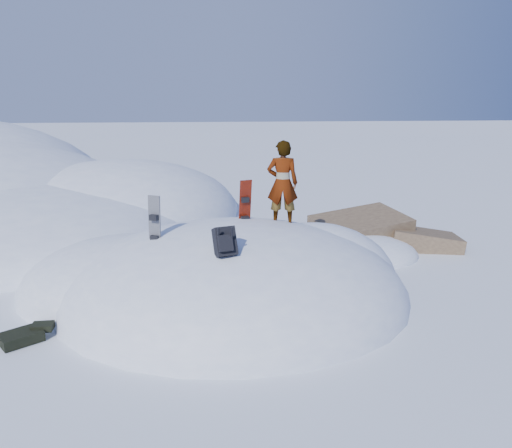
{
  "coord_description": "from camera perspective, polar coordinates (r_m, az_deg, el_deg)",
  "views": [
    {
      "loc": [
        -0.4,
        -9.35,
        4.03
      ],
      "look_at": [
        0.47,
        0.3,
        1.44
      ],
      "focal_mm": 35.0,
      "sensor_mm": 36.0,
      "label": 1
    }
  ],
  "objects": [
    {
      "name": "ground",
      "position": [
        10.19,
        -2.52,
        -8.37
      ],
      "size": [
        120.0,
        120.0,
        0.0
      ],
      "primitive_type": "plane",
      "color": "white",
      "rests_on": "ground"
    },
    {
      "name": "rock_outcrop",
      "position": [
        13.64,
        12.68,
        -2.57
      ],
      "size": [
        4.68,
        4.41,
        1.68
      ],
      "color": "brown",
      "rests_on": "ground"
    },
    {
      "name": "person",
      "position": [
        10.4,
        3.04,
        4.69
      ],
      "size": [
        0.7,
        0.52,
        1.78
      ],
      "primitive_type": "imported",
      "rotation": [
        0.0,
        0.0,
        2.99
      ],
      "color": "slate",
      "rests_on": "snow_mound"
    },
    {
      "name": "gear_pile",
      "position": [
        9.3,
        -24.93,
        -11.47
      ],
      "size": [
        0.86,
        0.74,
        0.23
      ],
      "rotation": [
        0.0,
        0.0,
        0.64
      ],
      "color": "black",
      "rests_on": "ground"
    },
    {
      "name": "snowboard_red",
      "position": [
        10.47,
        -1.29,
        1.48
      ],
      "size": [
        0.31,
        0.26,
        1.38
      ],
      "rotation": [
        0.0,
        0.0,
        0.33
      ],
      "color": "#B22009",
      "rests_on": "snow_mound"
    },
    {
      "name": "snowboard_dark",
      "position": [
        9.56,
        -11.51,
        -0.68
      ],
      "size": [
        0.26,
        0.23,
        1.34
      ],
      "rotation": [
        0.0,
        0.0,
        -0.47
      ],
      "color": "black",
      "rests_on": "snow_mound"
    },
    {
      "name": "backpack",
      "position": [
        8.45,
        -3.57,
        -2.05
      ],
      "size": [
        0.46,
        0.54,
        0.59
      ],
      "rotation": [
        0.0,
        0.0,
        0.28
      ],
      "color": "black",
      "rests_on": "snow_mound"
    },
    {
      "name": "snow_mound",
      "position": [
        10.41,
        -3.54,
        -7.88
      ],
      "size": [
        8.0,
        6.0,
        3.0
      ],
      "color": "white",
      "rests_on": "ground"
    }
  ]
}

